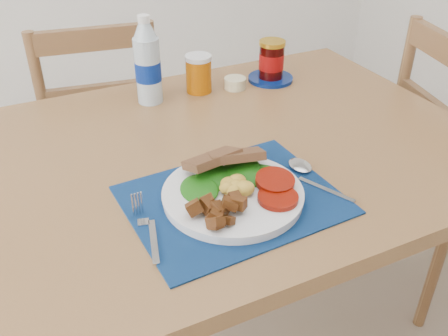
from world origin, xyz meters
The scene contains 10 objects.
table centered at (0.00, 0.20, 0.67)m, with size 1.40×0.90×0.75m.
chair_far centered at (-0.07, 0.87, 0.56)m, with size 0.46×0.44×1.09m.
placemat centered at (0.00, 0.00, 0.75)m, with size 0.41×0.32×0.00m, color black.
breakfast_plate centered at (0.00, -0.01, 0.77)m, with size 0.28×0.28×0.07m.
fork centered at (-0.18, -0.02, 0.76)m, with size 0.04×0.17×0.00m.
spoon centered at (0.19, 0.01, 0.76)m, with size 0.06×0.19×0.01m.
water_bottle centered at (0.01, 0.51, 0.85)m, with size 0.07×0.07×0.24m.
juice_glass centered at (0.15, 0.51, 0.80)m, with size 0.07×0.07×0.10m, color #AD5304.
ramekin centered at (0.26, 0.48, 0.77)m, with size 0.06×0.06×0.03m, color beige.
jam_on_saucer centered at (0.38, 0.49, 0.80)m, with size 0.13×0.13×0.12m.
Camera 1 is at (-0.36, -0.71, 1.35)m, focal length 40.00 mm.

